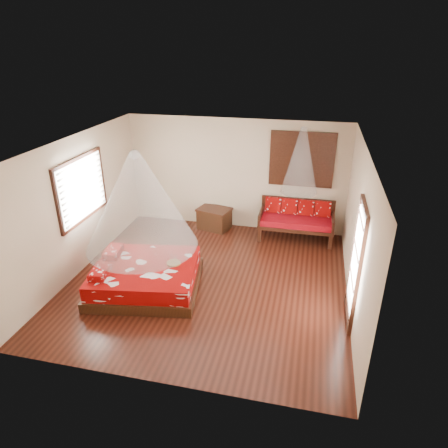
% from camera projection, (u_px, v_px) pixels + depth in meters
% --- Properties ---
extents(room, '(5.54, 5.54, 2.84)m').
position_uv_depth(room, '(207.00, 218.00, 7.58)').
color(room, black).
rests_on(room, ground).
extents(bed, '(2.30, 2.14, 0.64)m').
position_uv_depth(bed, '(145.00, 277.00, 7.84)').
color(bed, black).
rests_on(bed, floor).
extents(daybed, '(1.80, 0.80, 0.95)m').
position_uv_depth(daybed, '(296.00, 218.00, 9.73)').
color(daybed, black).
rests_on(daybed, floor).
extents(storage_chest, '(0.93, 0.78, 0.55)m').
position_uv_depth(storage_chest, '(214.00, 218.00, 10.32)').
color(storage_chest, black).
rests_on(storage_chest, floor).
extents(shutter_panel, '(1.52, 0.06, 1.32)m').
position_uv_depth(shutter_panel, '(302.00, 160.00, 9.45)').
color(shutter_panel, black).
rests_on(shutter_panel, wall_back).
extents(window_left, '(0.10, 1.74, 1.34)m').
position_uv_depth(window_left, '(82.00, 189.00, 8.18)').
color(window_left, black).
rests_on(window_left, wall_left).
extents(glazed_door, '(0.08, 1.02, 2.16)m').
position_uv_depth(glazed_door, '(355.00, 265.00, 6.64)').
color(glazed_door, black).
rests_on(glazed_door, floor).
extents(wine_tray, '(0.27, 0.27, 0.22)m').
position_uv_depth(wine_tray, '(173.00, 261.00, 7.78)').
color(wine_tray, brown).
rests_on(wine_tray, bed).
extents(mosquito_net_main, '(2.07, 2.07, 1.80)m').
position_uv_depth(mosquito_net_main, '(139.00, 201.00, 7.17)').
color(mosquito_net_main, silver).
rests_on(mosquito_net_main, ceiling).
extents(mosquito_net_daybed, '(0.84, 0.84, 1.50)m').
position_uv_depth(mosquito_net_daybed, '(301.00, 161.00, 8.99)').
color(mosquito_net_daybed, silver).
rests_on(mosquito_net_daybed, ceiling).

